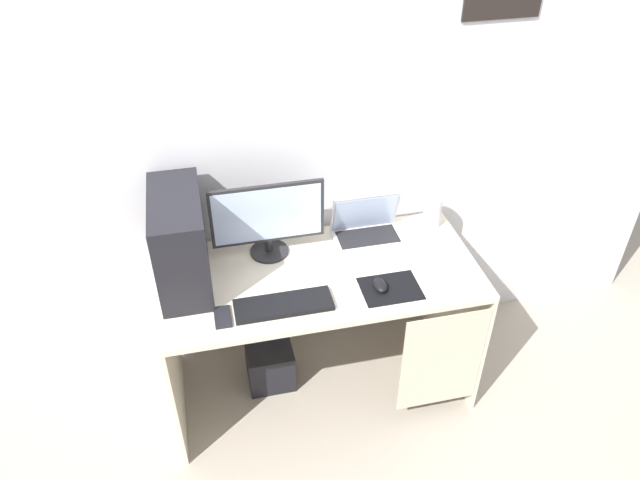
{
  "coord_description": "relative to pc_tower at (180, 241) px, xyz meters",
  "views": [
    {
      "loc": [
        -0.47,
        -2.07,
        2.54
      ],
      "look_at": [
        0.0,
        0.0,
        0.95
      ],
      "focal_mm": 33.85,
      "sensor_mm": 36.0,
      "label": 1
    }
  ],
  "objects": [
    {
      "name": "mousepad",
      "position": [
        0.87,
        -0.27,
        -0.21
      ],
      "size": [
        0.26,
        0.2,
        0.0
      ],
      "primitive_type": "cube",
      "color": "black",
      "rests_on": "desk"
    },
    {
      "name": "speaker",
      "position": [
        1.23,
        0.15,
        -0.14
      ],
      "size": [
        0.09,
        0.09,
        0.16
      ],
      "primitive_type": "cylinder",
      "color": "silver",
      "rests_on": "desk"
    },
    {
      "name": "desk",
      "position": [
        0.62,
        -0.09,
        -0.37
      ],
      "size": [
        1.46,
        0.68,
        0.77
      ],
      "color": "beige",
      "rests_on": "ground_plane"
    },
    {
      "name": "ground_plane",
      "position": [
        0.6,
        -0.08,
        -0.98
      ],
      "size": [
        8.0,
        8.0,
        0.0
      ],
      "primitive_type": "plane",
      "color": "#9E9384"
    },
    {
      "name": "pc_tower",
      "position": [
        0.0,
        0.0,
        0.0
      ],
      "size": [
        0.22,
        0.49,
        0.43
      ],
      "primitive_type": "cube",
      "color": "black",
      "rests_on": "desk"
    },
    {
      "name": "cell_phone",
      "position": [
        0.13,
        -0.29,
        -0.21
      ],
      "size": [
        0.07,
        0.13,
        0.01
      ],
      "primitive_type": "cube",
      "color": "black",
      "rests_on": "desk"
    },
    {
      "name": "wall_back",
      "position": [
        0.6,
        0.3,
        0.32
      ],
      "size": [
        4.0,
        0.05,
        2.6
      ],
      "color": "silver",
      "rests_on": "ground_plane"
    },
    {
      "name": "mouse_left",
      "position": [
        0.83,
        -0.26,
        -0.19
      ],
      "size": [
        0.06,
        0.1,
        0.03
      ],
      "primitive_type": "ellipsoid",
      "color": "black",
      "rests_on": "mousepad"
    },
    {
      "name": "monitor",
      "position": [
        0.39,
        0.1,
        -0.02
      ],
      "size": [
        0.52,
        0.18,
        0.38
      ],
      "color": "#232326",
      "rests_on": "desk"
    },
    {
      "name": "subwoofer",
      "position": [
        0.35,
        0.0,
        -0.87
      ],
      "size": [
        0.24,
        0.24,
        0.24
      ],
      "primitive_type": "cube",
      "color": "black",
      "rests_on": "ground_plane"
    },
    {
      "name": "keyboard",
      "position": [
        0.39,
        -0.28,
        -0.2
      ],
      "size": [
        0.42,
        0.14,
        0.02
      ],
      "primitive_type": "cube",
      "color": "black",
      "rests_on": "desk"
    },
    {
      "name": "laptop",
      "position": [
        0.88,
        0.12,
        -0.17
      ],
      "size": [
        0.33,
        0.23,
        0.23
      ],
      "color": "silver",
      "rests_on": "desk"
    }
  ]
}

